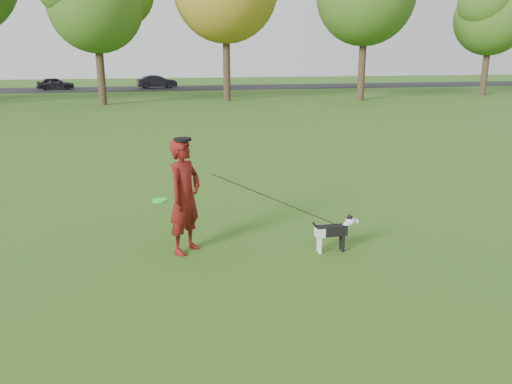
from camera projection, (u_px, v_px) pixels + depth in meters
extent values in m
plane|color=#285116|center=(251.00, 254.00, 8.02)|extent=(120.00, 120.00, 0.00)
cube|color=black|center=(160.00, 88.00, 45.62)|extent=(120.00, 7.00, 0.02)
imported|color=#5F0F0D|center=(185.00, 197.00, 7.89)|extent=(0.78, 0.80, 1.85)
cube|color=black|center=(331.00, 231.00, 8.04)|extent=(0.51, 0.16, 0.17)
cube|color=silver|center=(320.00, 232.00, 8.00)|extent=(0.14, 0.16, 0.15)
cylinder|color=silver|center=(321.00, 246.00, 8.00)|extent=(0.05, 0.05, 0.28)
cylinder|color=silver|center=(318.00, 243.00, 8.11)|extent=(0.05, 0.05, 0.28)
cylinder|color=black|center=(343.00, 244.00, 8.08)|extent=(0.05, 0.05, 0.28)
cylinder|color=black|center=(341.00, 241.00, 8.19)|extent=(0.05, 0.05, 0.28)
cylinder|color=silver|center=(345.00, 227.00, 8.07)|extent=(0.17, 0.10, 0.18)
sphere|color=silver|center=(350.00, 221.00, 8.06)|extent=(0.16, 0.16, 0.16)
sphere|color=black|center=(350.00, 219.00, 8.05)|extent=(0.12, 0.12, 0.12)
cube|color=silver|center=(355.00, 221.00, 8.09)|extent=(0.10, 0.06, 0.06)
sphere|color=black|center=(358.00, 221.00, 8.10)|extent=(0.03, 0.03, 0.03)
cone|color=black|center=(351.00, 217.00, 8.00)|extent=(0.06, 0.06, 0.06)
cone|color=black|center=(349.00, 215.00, 8.08)|extent=(0.06, 0.06, 0.06)
cylinder|color=black|center=(317.00, 228.00, 7.97)|extent=(0.18, 0.03, 0.23)
cylinder|color=black|center=(342.00, 227.00, 8.06)|extent=(0.11, 0.11, 0.02)
imported|color=black|center=(55.00, 84.00, 43.59)|extent=(3.29, 1.74, 1.07)
imported|color=black|center=(157.00, 82.00, 45.41)|extent=(3.69, 1.81, 1.16)
cylinder|color=#20FF35|center=(160.00, 200.00, 7.76)|extent=(0.23, 0.23, 0.02)
cylinder|color=black|center=(183.00, 139.00, 7.65)|extent=(0.27, 0.27, 0.04)
cylinder|color=#38281C|center=(101.00, 70.00, 30.59)|extent=(0.48, 0.48, 4.20)
cylinder|color=#38281C|center=(227.00, 62.00, 33.10)|extent=(0.48, 0.48, 5.04)
cylinder|color=#38281C|center=(362.00, 64.00, 33.61)|extent=(0.48, 0.48, 4.83)
cylinder|color=#38281C|center=(485.00, 68.00, 37.91)|extent=(0.48, 0.48, 3.99)
sphere|color=#426B1E|center=(492.00, 11.00, 36.80)|extent=(5.32, 5.32, 5.32)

